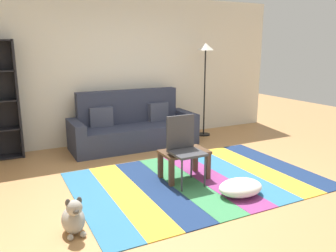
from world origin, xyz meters
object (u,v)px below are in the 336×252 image
object	(u,v)px
coffee_table	(184,157)
pouf	(240,187)
standing_lamp	(205,59)
tv_remote	(190,149)
dog	(73,218)
folding_chair	(184,144)
couch	(133,128)

from	to	relation	value
coffee_table	pouf	distance (m)	0.88
standing_lamp	tv_remote	bearing A→B (deg)	-127.65
dog	folding_chair	size ratio (longest dim) A/B	0.44
pouf	tv_remote	xyz separation A→B (m)	(-0.24, 0.81, 0.30)
couch	coffee_table	size ratio (longest dim) A/B	3.53
coffee_table	pouf	world-z (taller)	coffee_table
standing_lamp	tv_remote	xyz separation A→B (m)	(-1.43, -1.85, -1.13)
couch	coffee_table	xyz separation A→B (m)	(0.04, -1.81, -0.02)
coffee_table	pouf	bearing A→B (deg)	-66.69
pouf	folding_chair	xyz separation A→B (m)	(-0.42, 0.67, 0.43)
coffee_table	standing_lamp	world-z (taller)	standing_lamp
coffee_table	dog	distance (m)	1.81
pouf	dog	size ratio (longest dim) A/B	1.42
couch	dog	distance (m)	3.02
tv_remote	couch	bearing A→B (deg)	79.42
pouf	standing_lamp	bearing A→B (deg)	65.93
couch	pouf	size ratio (longest dim) A/B	3.99
pouf	coffee_table	bearing A→B (deg)	113.31
pouf	dog	bearing A→B (deg)	178.42
pouf	standing_lamp	xyz separation A→B (m)	(1.19, 2.66, 1.43)
coffee_table	standing_lamp	bearing A→B (deg)	50.77
pouf	standing_lamp	world-z (taller)	standing_lamp
dog	pouf	bearing A→B (deg)	-1.58
standing_lamp	folding_chair	xyz separation A→B (m)	(-1.61, -1.99, -1.00)
dog	folding_chair	world-z (taller)	folding_chair
couch	pouf	distance (m)	2.64
tv_remote	coffee_table	bearing A→B (deg)	177.92
coffee_table	tv_remote	xyz separation A→B (m)	(0.10, 0.02, 0.10)
couch	tv_remote	world-z (taller)	couch
dog	couch	bearing A→B (deg)	57.77
pouf	tv_remote	distance (m)	0.90
couch	folding_chair	bearing A→B (deg)	-91.21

